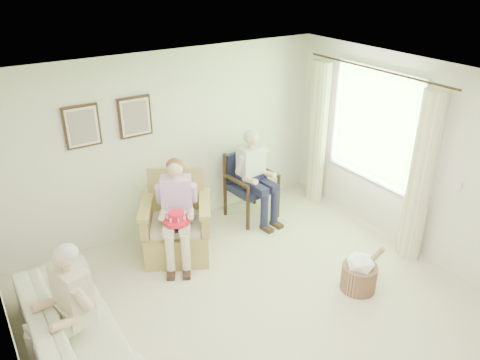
% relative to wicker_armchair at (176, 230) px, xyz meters
% --- Properties ---
extents(floor, '(5.50, 5.50, 0.00)m').
position_rel_wicker_armchair_xyz_m(floor, '(0.30, -1.99, -0.35)').
color(floor, beige).
rests_on(floor, ground).
extents(back_wall, '(5.00, 0.04, 2.60)m').
position_rel_wicker_armchair_xyz_m(back_wall, '(0.30, 0.76, 0.95)').
color(back_wall, silver).
rests_on(back_wall, ground).
extents(left_wall, '(0.04, 5.50, 2.60)m').
position_rel_wicker_armchair_xyz_m(left_wall, '(-2.20, -1.99, 0.95)').
color(left_wall, silver).
rests_on(left_wall, ground).
extents(right_wall, '(0.04, 5.50, 2.60)m').
position_rel_wicker_armchair_xyz_m(right_wall, '(2.80, -1.99, 0.95)').
color(right_wall, silver).
rests_on(right_wall, ground).
extents(ceiling, '(5.00, 5.50, 0.02)m').
position_rel_wicker_armchair_xyz_m(ceiling, '(0.30, -1.99, 2.25)').
color(ceiling, white).
rests_on(ceiling, back_wall).
extents(window, '(0.13, 2.50, 1.63)m').
position_rel_wicker_armchair_xyz_m(window, '(2.76, -0.79, 1.23)').
color(window, '#2D6B23').
rests_on(window, right_wall).
extents(curtain_left, '(0.34, 0.34, 2.30)m').
position_rel_wicker_armchair_xyz_m(curtain_left, '(2.63, -1.77, 0.80)').
color(curtain_left, beige).
rests_on(curtain_left, ground).
extents(curtain_right, '(0.34, 0.34, 2.30)m').
position_rel_wicker_armchair_xyz_m(curtain_right, '(2.63, 0.19, 0.80)').
color(curtain_right, beige).
rests_on(curtain_right, ground).
extents(framed_print_left, '(0.45, 0.05, 0.55)m').
position_rel_wicker_armchair_xyz_m(framed_print_left, '(-0.85, 0.72, 1.43)').
color(framed_print_left, '#382114').
rests_on(framed_print_left, back_wall).
extents(framed_print_right, '(0.45, 0.05, 0.55)m').
position_rel_wicker_armchair_xyz_m(framed_print_right, '(-0.15, 0.72, 1.43)').
color(framed_print_right, '#382114').
rests_on(framed_print_right, back_wall).
extents(wicker_armchair, '(0.87, 0.87, 1.11)m').
position_rel_wicker_armchair_xyz_m(wicker_armchair, '(0.00, 0.00, 0.00)').
color(wicker_armchair, '#A3894D').
rests_on(wicker_armchair, ground).
extents(wood_armchair, '(0.66, 0.62, 1.01)m').
position_rel_wicker_armchair_xyz_m(wood_armchair, '(1.42, 0.35, 0.20)').
color(wood_armchair, black).
rests_on(wood_armchair, ground).
extents(sofa, '(2.10, 0.82, 0.61)m').
position_rel_wicker_armchair_xyz_m(sofa, '(-1.65, -1.02, -0.05)').
color(sofa, beige).
rests_on(sofa, ground).
extents(person_wicker, '(0.40, 0.62, 1.39)m').
position_rel_wicker_armchair_xyz_m(person_wicker, '(0.00, -0.15, 0.46)').
color(person_wicker, beige).
rests_on(person_wicker, ground).
extents(person_dark, '(0.40, 0.63, 1.39)m').
position_rel_wicker_armchair_xyz_m(person_dark, '(1.42, 0.19, 0.47)').
color(person_dark, '#1B1A3A').
rests_on(person_dark, ground).
extents(person_sofa, '(0.42, 0.62, 1.27)m').
position_rel_wicker_armchair_xyz_m(person_sofa, '(-1.65, -1.14, 0.37)').
color(person_sofa, beige).
rests_on(person_sofa, ground).
extents(red_hat, '(0.34, 0.34, 0.14)m').
position_rel_wicker_armchair_xyz_m(red_hat, '(-0.12, -0.32, 0.38)').
color(red_hat, red).
rests_on(red_hat, person_wicker).
extents(hatbox, '(0.54, 0.54, 0.63)m').
position_rel_wicker_armchair_xyz_m(hatbox, '(1.53, -1.92, -0.11)').
color(hatbox, '#A57259').
rests_on(hatbox, ground).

